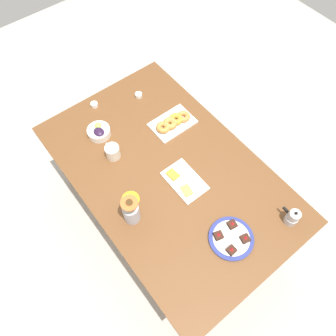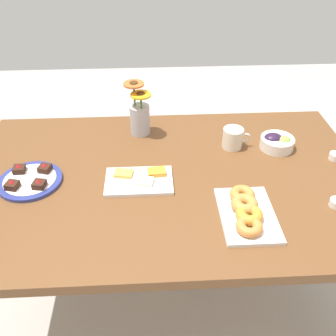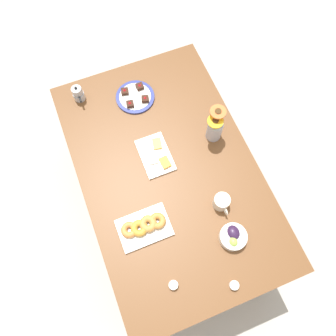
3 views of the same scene
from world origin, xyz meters
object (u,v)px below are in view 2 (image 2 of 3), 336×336
Objects in this scene: dining_table at (168,192)px; dessert_plate at (30,180)px; flower_vase at (140,116)px; grape_bowl at (277,142)px; jam_cup_honey at (336,203)px; cheese_platter at (140,180)px; croissant_platter at (246,211)px; coffee_mug at (233,138)px; jam_cup_berry at (335,156)px.

dessert_plate reaches higher than dining_table.
flower_vase reaches higher than dining_table.
grape_bowl is at bearing 20.06° from dining_table.
cheese_platter is at bearing 166.01° from jam_cup_honey.
croissant_platter is 0.34m from jam_cup_honey.
jam_cup_honey is (0.33, 0.03, -0.01)m from croissant_platter.
dessert_plate reaches higher than jam_cup_honey.
coffee_mug is 0.85× the size of grape_bowl.
croissant_platter reaches higher than jam_cup_honey.
coffee_mug reaches higher than dessert_plate.
dining_table is 0.53m from grape_bowl.
dessert_plate is at bearing -166.09° from coffee_mug.
flower_vase is at bearing 162.52° from jam_cup_berry.
jam_cup_berry is 0.20× the size of dessert_plate.
croissant_platter is at bearing -16.24° from dessert_plate.
jam_cup_berry reaches higher than dining_table.
coffee_mug is 0.19m from grape_bowl.
flower_vase is at bearing 108.22° from dining_table.
jam_cup_honey is at bearing 5.85° from croissant_platter.
dining_table is 0.15m from cheese_platter.
coffee_mug is 0.50m from jam_cup_honey.
dining_table is 0.38m from coffee_mug.
flower_vase is (-0.60, 0.16, 0.06)m from grape_bowl.
grape_bowl is 3.03× the size of jam_cup_honey.
coffee_mug is 0.47× the size of cheese_platter.
coffee_mug is 2.57× the size of jam_cup_berry.
jam_cup_honey is at bearing -112.01° from jam_cup_berry.
coffee_mug is 0.43m from jam_cup_berry.
dining_table is 10.99× the size of grape_bowl.
grape_bowl is at bearing 105.56° from jam_cup_honey.
coffee_mug is 0.49× the size of flower_vase.
dessert_plate is (-0.83, -0.21, -0.04)m from coffee_mug.
croissant_platter is at bearing -29.54° from cheese_platter.
dining_table is 0.39m from flower_vase.
jam_cup_berry is (0.41, -0.12, -0.03)m from coffee_mug.
flower_vase reaches higher than jam_cup_honey.
dining_table is at bearing 136.95° from croissant_platter.
cheese_platter is 0.93× the size of croissant_platter.
grape_bowl is at bearing 61.53° from croissant_platter.
flower_vase is at bearing 160.96° from coffee_mug.
dining_table is at bearing -146.36° from coffee_mug.
dessert_plate is at bearing 163.76° from croissant_platter.
cheese_platter is at bearing -2.96° from dessert_plate.
jam_cup_honey is 0.20× the size of dessert_plate.
grape_bowl is 0.48m from croissant_platter.
coffee_mug reaches higher than jam_cup_honey.
croissant_platter reaches higher than jam_cup_berry.
dessert_plate is (-0.54, -0.01, 0.10)m from dining_table.
flower_vase reaches higher than cheese_platter.
jam_cup_berry is 0.19× the size of flower_vase.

